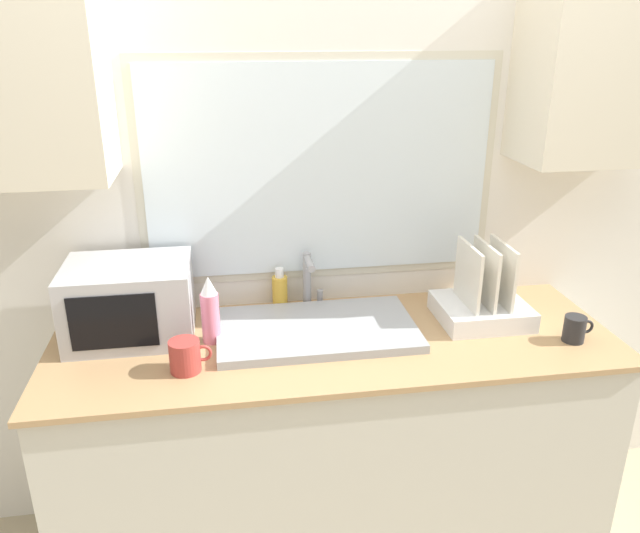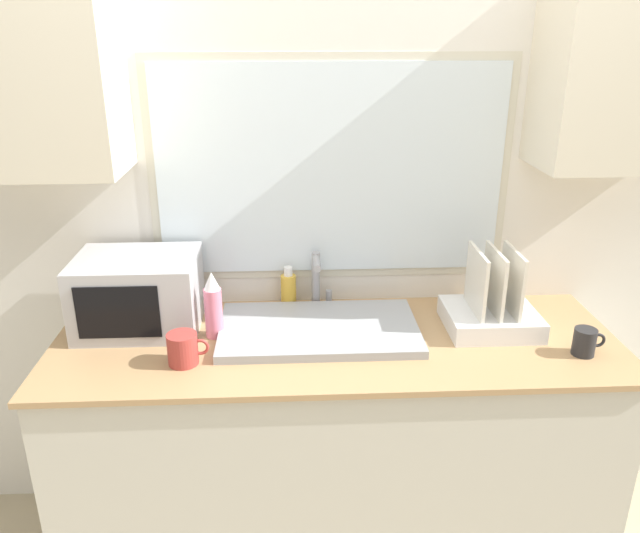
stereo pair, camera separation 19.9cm
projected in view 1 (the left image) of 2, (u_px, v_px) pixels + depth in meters
The scene contains 10 objects.
countertop at pixel (334, 445), 2.30m from camera, with size 1.93×0.68×0.89m.
wall_back at pixel (320, 177), 2.26m from camera, with size 6.00×0.38×2.60m.
sink_basin at pixel (316, 329), 2.17m from camera, with size 0.69×0.41×0.03m.
faucet at pixel (309, 277), 2.33m from camera, with size 0.08×0.14×0.21m.
microwave at pixel (130, 301), 2.11m from camera, with size 0.42×0.32×0.26m.
dish_rack at pixel (482, 303), 2.25m from camera, with size 0.31×0.28×0.29m.
spray_bottle at pixel (210, 311), 2.08m from camera, with size 0.06×0.06×0.24m.
soap_bottle at pixel (280, 291), 2.34m from camera, with size 0.06×0.06×0.16m.
mug_near_sink at pixel (185, 356), 1.92m from camera, with size 0.13×0.10×0.10m.
mug_by_rack at pixel (575, 329), 2.10m from camera, with size 0.11×0.07×0.09m.
Camera 1 is at (-0.35, -1.54, 1.90)m, focal length 35.00 mm.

